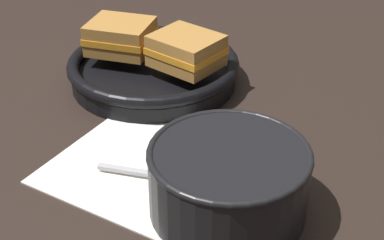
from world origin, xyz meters
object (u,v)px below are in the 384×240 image
skillet (154,70)px  sandwich_near_right (121,36)px  sandwich_near_left (186,51)px  soup_bowl (229,177)px  spoon (196,181)px

skillet → sandwich_near_right: 0.07m
sandwich_near_right → sandwich_near_left: bearing=-2.1°
sandwich_near_left → sandwich_near_right: same height
soup_bowl → sandwich_near_right: (-0.27, 0.23, 0.02)m
soup_bowl → sandwich_near_left: sandwich_near_left is taller
spoon → sandwich_near_right: sandwich_near_right is taller
soup_bowl → sandwich_near_left: (-0.16, 0.23, 0.02)m
soup_bowl → sandwich_near_right: sandwich_near_right is taller
spoon → sandwich_near_left: size_ratio=1.55×
spoon → sandwich_near_left: 0.24m
sandwich_near_left → sandwich_near_right: 0.11m
skillet → sandwich_near_left: sandwich_near_left is taller
spoon → skillet: skillet is taller
skillet → sandwich_near_right: (-0.06, 0.00, 0.04)m
sandwich_near_left → sandwich_near_right: (-0.11, 0.00, 0.00)m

